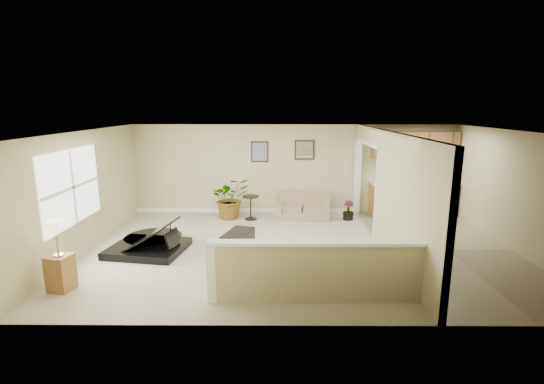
{
  "coord_description": "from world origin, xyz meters",
  "views": [
    {
      "loc": [
        -0.53,
        -7.96,
        2.99
      ],
      "look_at": [
        -0.59,
        0.4,
        1.16
      ],
      "focal_mm": 26.0,
      "sensor_mm": 36.0,
      "label": 1
    }
  ],
  "objects_px": {
    "piano_bench": "(238,245)",
    "accent_table": "(251,204)",
    "loveseat": "(303,206)",
    "palm_plant": "(230,198)",
    "piano": "(147,223)",
    "small_plant": "(348,212)",
    "lamp_stand": "(59,261)"
  },
  "relations": [
    {
      "from": "piano_bench",
      "to": "accent_table",
      "type": "relative_size",
      "value": 1.29
    },
    {
      "from": "loveseat",
      "to": "palm_plant",
      "type": "xyz_separation_m",
      "value": [
        -1.98,
        -0.09,
        0.23
      ]
    },
    {
      "from": "loveseat",
      "to": "accent_table",
      "type": "height_order",
      "value": "loveseat"
    },
    {
      "from": "piano",
      "to": "accent_table",
      "type": "xyz_separation_m",
      "value": [
        2.05,
        2.3,
        -0.17
      ]
    },
    {
      "from": "palm_plant",
      "to": "piano_bench",
      "type": "bearing_deg",
      "value": -80.76
    },
    {
      "from": "piano",
      "to": "small_plant",
      "type": "distance_m",
      "value": 5.22
    },
    {
      "from": "piano_bench",
      "to": "palm_plant",
      "type": "relative_size",
      "value": 0.66
    },
    {
      "from": "piano",
      "to": "palm_plant",
      "type": "distance_m",
      "value": 2.85
    },
    {
      "from": "piano",
      "to": "small_plant",
      "type": "relative_size",
      "value": 3.73
    },
    {
      "from": "piano_bench",
      "to": "accent_table",
      "type": "distance_m",
      "value": 2.8
    },
    {
      "from": "piano_bench",
      "to": "lamp_stand",
      "type": "height_order",
      "value": "lamp_stand"
    },
    {
      "from": "small_plant",
      "to": "piano",
      "type": "bearing_deg",
      "value": -153.91
    },
    {
      "from": "piano",
      "to": "loveseat",
      "type": "relative_size",
      "value": 1.23
    },
    {
      "from": "palm_plant",
      "to": "loveseat",
      "type": "bearing_deg",
      "value": 2.46
    },
    {
      "from": "piano_bench",
      "to": "accent_table",
      "type": "bearing_deg",
      "value": 88.28
    },
    {
      "from": "loveseat",
      "to": "accent_table",
      "type": "bearing_deg",
      "value": -163.21
    },
    {
      "from": "palm_plant",
      "to": "small_plant",
      "type": "xyz_separation_m",
      "value": [
        3.18,
        -0.15,
        -0.33
      ]
    },
    {
      "from": "accent_table",
      "to": "small_plant",
      "type": "relative_size",
      "value": 1.25
    },
    {
      "from": "piano_bench",
      "to": "lamp_stand",
      "type": "relative_size",
      "value": 0.7
    },
    {
      "from": "small_plant",
      "to": "piano_bench",
      "type": "bearing_deg",
      "value": -134.18
    },
    {
      "from": "lamp_stand",
      "to": "small_plant",
      "type": "bearing_deg",
      "value": 37.14
    },
    {
      "from": "accent_table",
      "to": "loveseat",
      "type": "bearing_deg",
      "value": 8.61
    },
    {
      "from": "palm_plant",
      "to": "lamp_stand",
      "type": "xyz_separation_m",
      "value": [
        -2.33,
        -4.32,
        -0.05
      ]
    },
    {
      "from": "loveseat",
      "to": "small_plant",
      "type": "height_order",
      "value": "loveseat"
    },
    {
      "from": "loveseat",
      "to": "accent_table",
      "type": "distance_m",
      "value": 1.44
    },
    {
      "from": "palm_plant",
      "to": "lamp_stand",
      "type": "distance_m",
      "value": 4.91
    },
    {
      "from": "loveseat",
      "to": "small_plant",
      "type": "xyz_separation_m",
      "value": [
        1.2,
        -0.23,
        -0.1
      ]
    },
    {
      "from": "lamp_stand",
      "to": "palm_plant",
      "type": "bearing_deg",
      "value": 61.65
    },
    {
      "from": "piano",
      "to": "palm_plant",
      "type": "xyz_separation_m",
      "value": [
        1.49,
        2.43,
        -0.03
      ]
    },
    {
      "from": "small_plant",
      "to": "lamp_stand",
      "type": "bearing_deg",
      "value": -142.86
    },
    {
      "from": "loveseat",
      "to": "lamp_stand",
      "type": "height_order",
      "value": "lamp_stand"
    },
    {
      "from": "palm_plant",
      "to": "lamp_stand",
      "type": "height_order",
      "value": "lamp_stand"
    }
  ]
}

